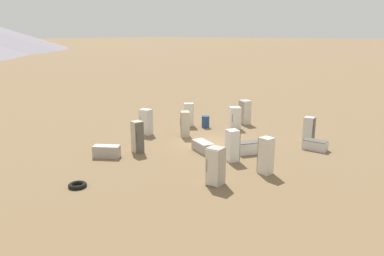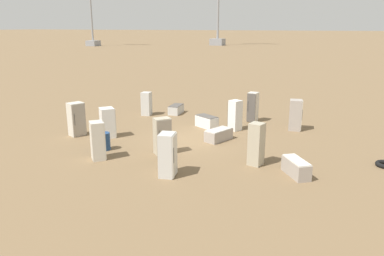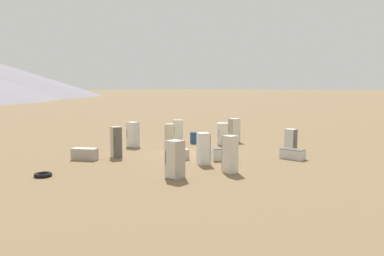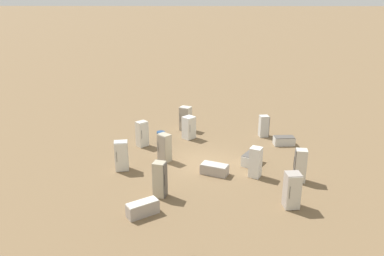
% 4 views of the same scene
% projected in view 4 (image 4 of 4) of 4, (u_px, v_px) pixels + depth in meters
% --- Properties ---
extents(ground_plane, '(1000.00, 1000.00, 0.00)m').
position_uv_depth(ground_plane, '(204.00, 163.00, 23.26)').
color(ground_plane, brown).
extents(discarded_fridge_0, '(0.84, 0.83, 1.78)m').
position_uv_depth(discarded_fridge_0, '(256.00, 162.00, 21.19)').
color(discarded_fridge_0, white).
rests_on(discarded_fridge_0, ground_plane).
extents(discarded_fridge_1, '(0.96, 1.00, 1.86)m').
position_uv_depth(discarded_fridge_1, '(185.00, 119.00, 28.74)').
color(discarded_fridge_1, beige).
rests_on(discarded_fridge_1, ground_plane).
extents(discarded_fridge_2, '(0.69, 0.74, 1.90)m').
position_uv_depth(discarded_fridge_2, '(160.00, 179.00, 19.04)').
color(discarded_fridge_2, '#B2A88E').
rests_on(discarded_fridge_2, ground_plane).
extents(discarded_fridge_3, '(0.65, 0.70, 1.89)m').
position_uv_depth(discarded_fridge_3, '(300.00, 166.00, 20.63)').
color(discarded_fridge_3, beige).
rests_on(discarded_fridge_3, ground_plane).
extents(discarded_fridge_4, '(0.80, 0.78, 1.81)m').
position_uv_depth(discarded_fridge_4, '(292.00, 190.00, 18.04)').
color(discarded_fridge_4, '#A89E93').
rests_on(discarded_fridge_4, ground_plane).
extents(discarded_fridge_5, '(0.82, 1.47, 0.60)m').
position_uv_depth(discarded_fridge_5, '(284.00, 141.00, 26.01)').
color(discarded_fridge_5, silver).
rests_on(discarded_fridge_5, ground_plane).
extents(discarded_fridge_6, '(1.06, 1.06, 1.64)m').
position_uv_depth(discarded_fridge_6, '(189.00, 128.00, 27.06)').
color(discarded_fridge_6, white).
rests_on(discarded_fridge_6, ground_plane).
extents(discarded_fridge_7, '(0.76, 0.87, 1.81)m').
position_uv_depth(discarded_fridge_7, '(122.00, 156.00, 22.01)').
color(discarded_fridge_7, silver).
rests_on(discarded_fridge_7, ground_plane).
extents(discarded_fridge_8, '(1.34, 1.57, 0.69)m').
position_uv_depth(discarded_fridge_8, '(143.00, 208.00, 17.55)').
color(discarded_fridge_8, '#A89E93').
rests_on(discarded_fridge_8, ground_plane).
extents(discarded_fridge_9, '(1.26, 1.73, 0.62)m').
position_uv_depth(discarded_fridge_9, '(214.00, 169.00, 21.67)').
color(discarded_fridge_9, '#A89E93').
rests_on(discarded_fridge_9, ground_plane).
extents(discarded_fridge_10, '(0.68, 0.75, 1.59)m').
position_uv_depth(discarded_fridge_10, '(264.00, 126.00, 27.47)').
color(discarded_fridge_10, silver).
rests_on(discarded_fridge_10, ground_plane).
extents(discarded_fridge_11, '(1.59, 1.33, 0.71)m').
position_uv_depth(discarded_fridge_11, '(251.00, 158.00, 23.00)').
color(discarded_fridge_11, white).
rests_on(discarded_fridge_11, ground_plane).
extents(discarded_fridge_12, '(0.92, 0.92, 1.77)m').
position_uv_depth(discarded_fridge_12, '(142.00, 134.00, 25.61)').
color(discarded_fridge_12, beige).
rests_on(discarded_fridge_12, ground_plane).
extents(discarded_fridge_13, '(0.94, 0.94, 1.76)m').
position_uv_depth(discarded_fridge_13, '(164.00, 148.00, 23.29)').
color(discarded_fridge_13, '#B2A88E').
rests_on(discarded_fridge_13, ground_plane).
extents(rusty_barrel, '(0.57, 0.57, 0.88)m').
position_uv_depth(rusty_barrel, '(161.00, 138.00, 26.22)').
color(rusty_barrel, navy).
rests_on(rusty_barrel, ground_plane).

